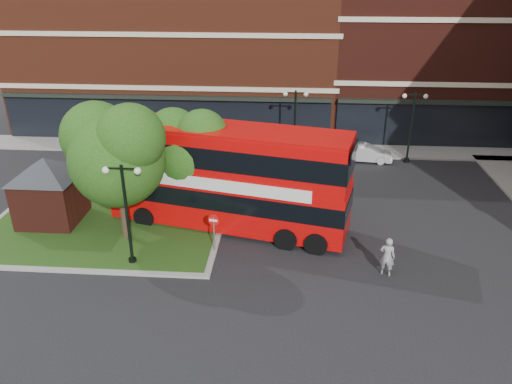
# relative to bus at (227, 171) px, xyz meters

# --- Properties ---
(ground) EXTENTS (120.00, 120.00, 0.00)m
(ground) POSITION_rel_bus_xyz_m (1.45, -4.31, -3.16)
(ground) COLOR black
(ground) RESTS_ON ground
(pavement_far) EXTENTS (44.00, 3.00, 0.12)m
(pavement_far) POSITION_rel_bus_xyz_m (1.45, 12.19, -3.10)
(pavement_far) COLOR slate
(pavement_far) RESTS_ON ground
(terrace_far_left) EXTENTS (26.00, 12.00, 14.00)m
(terrace_far_left) POSITION_rel_bus_xyz_m (-6.55, 19.69, 3.84)
(terrace_far_left) COLOR #622A17
(terrace_far_left) RESTS_ON ground
(terrace_far_right) EXTENTS (18.00, 12.00, 16.00)m
(terrace_far_right) POSITION_rel_bus_xyz_m (15.45, 19.69, 4.84)
(terrace_far_right) COLOR #471911
(terrace_far_right) RESTS_ON ground
(traffic_island) EXTENTS (12.60, 7.60, 0.15)m
(traffic_island) POSITION_rel_bus_xyz_m (-6.55, -1.31, -3.09)
(traffic_island) COLOR gray
(traffic_island) RESTS_ON ground
(kiosk) EXTENTS (6.51, 6.51, 3.60)m
(kiosk) POSITION_rel_bus_xyz_m (-9.55, -0.31, -0.84)
(kiosk) COLOR #471911
(kiosk) RESTS_ON traffic_island
(tree_island_west) EXTENTS (5.40, 4.71, 7.21)m
(tree_island_west) POSITION_rel_bus_xyz_m (-5.14, -1.74, 1.64)
(tree_island_west) COLOR #2D2116
(tree_island_west) RESTS_ON ground
(tree_island_east) EXTENTS (4.46, 3.90, 6.29)m
(tree_island_east) POSITION_rel_bus_xyz_m (-2.12, 0.75, 1.09)
(tree_island_east) COLOR #2D2116
(tree_island_east) RESTS_ON ground
(lamp_island) EXTENTS (1.72, 0.36, 5.00)m
(lamp_island) POSITION_rel_bus_xyz_m (-4.05, -4.11, -0.33)
(lamp_island) COLOR black
(lamp_island) RESTS_ON ground
(lamp_far_left) EXTENTS (1.72, 0.36, 5.00)m
(lamp_far_left) POSITION_rel_bus_xyz_m (3.45, 10.19, -0.33)
(lamp_far_left) COLOR black
(lamp_far_left) RESTS_ON ground
(lamp_far_right) EXTENTS (1.72, 0.36, 5.00)m
(lamp_far_right) POSITION_rel_bus_xyz_m (11.45, 10.19, -0.33)
(lamp_far_right) COLOR black
(lamp_far_right) RESTS_ON ground
(bus) EXTENTS (12.91, 5.70, 4.81)m
(bus) POSITION_rel_bus_xyz_m (0.00, 0.00, 0.00)
(bus) COLOR #C20707
(bus) RESTS_ON ground
(woman) EXTENTS (0.80, 0.65, 1.88)m
(woman) POSITION_rel_bus_xyz_m (7.67, -4.13, -2.21)
(woman) COLOR gray
(woman) RESTS_ON ground
(car_silver) EXTENTS (3.64, 1.54, 1.23)m
(car_silver) POSITION_rel_bus_xyz_m (-2.43, 11.69, -2.54)
(car_silver) COLOR #B4B7BC
(car_silver) RESTS_ON ground
(car_white) EXTENTS (3.81, 1.62, 1.22)m
(car_white) POSITION_rel_bus_xyz_m (8.52, 10.19, -2.54)
(car_white) COLOR silver
(car_white) RESTS_ON ground
(no_entry_sign) EXTENTS (0.57, 0.17, 2.07)m
(no_entry_sign) POSITION_rel_bus_xyz_m (-0.35, -2.81, -1.68)
(no_entry_sign) COLOR slate
(no_entry_sign) RESTS_ON ground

